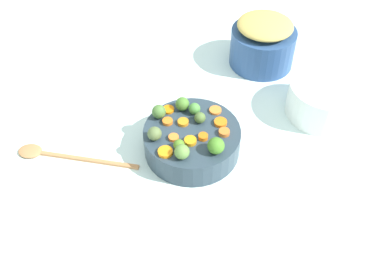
{
  "coord_description": "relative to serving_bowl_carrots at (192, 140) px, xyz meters",
  "views": [
    {
      "loc": [
        -0.52,
        0.53,
        0.89
      ],
      "look_at": [
        0.02,
        -0.02,
        0.1
      ],
      "focal_mm": 40.59,
      "sensor_mm": 36.0,
      "label": 1
    }
  ],
  "objects": [
    {
      "name": "brussels_sprout_4",
      "position": [
        0.01,
        -0.04,
        0.05
      ],
      "size": [
        0.03,
        0.03,
        0.03
      ],
      "primitive_type": "sphere",
      "color": "#4E6B32",
      "rests_on": "serving_bowl_carrots"
    },
    {
      "name": "casserole_dish",
      "position": [
        -0.17,
        -0.37,
        0.01
      ],
      "size": [
        0.21,
        0.21,
        0.1
      ],
      "primitive_type": "cylinder",
      "color": "white",
      "rests_on": "tabletop"
    },
    {
      "name": "wooden_spoon",
      "position": [
        0.25,
        0.27,
        -0.03
      ],
      "size": [
        0.29,
        0.21,
        0.01
      ],
      "color": "#B87B4C",
      "rests_on": "tabletop"
    },
    {
      "name": "tabletop",
      "position": [
        -0.02,
        0.02,
        -0.05
      ],
      "size": [
        2.4,
        2.4,
        0.02
      ],
      "primitive_type": "cube",
      "color": "silver",
      "rests_on": "ground"
    },
    {
      "name": "brussels_sprout_1",
      "position": [
        0.05,
        0.08,
        0.05
      ],
      "size": [
        0.04,
        0.04,
        0.04
      ],
      "primitive_type": "sphere",
      "color": "#596C3D",
      "rests_on": "serving_bowl_carrots"
    },
    {
      "name": "carrot_slice_8",
      "position": [
        0.01,
        -0.1,
        0.04
      ],
      "size": [
        0.04,
        0.04,
        0.01
      ],
      "primitive_type": "cylinder",
      "rotation": [
        0.0,
        0.0,
        1.18
      ],
      "color": "orange",
      "rests_on": "serving_bowl_carrots"
    },
    {
      "name": "brussels_sprout_0",
      "position": [
        0.1,
        0.02,
        0.06
      ],
      "size": [
        0.04,
        0.04,
        0.04
      ],
      "primitive_type": "sphere",
      "color": "#4B7335",
      "rests_on": "serving_bowl_carrots"
    },
    {
      "name": "carrot_slice_0",
      "position": [
        -0.04,
        -0.0,
        0.04
      ],
      "size": [
        0.03,
        0.03,
        0.01
      ],
      "primitive_type": "cylinder",
      "rotation": [
        0.0,
        0.0,
        1.38
      ],
      "color": "orange",
      "rests_on": "serving_bowl_carrots"
    },
    {
      "name": "serving_bowl_carrots",
      "position": [
        0.0,
        0.0,
        0.0
      ],
      "size": [
        0.25,
        0.25,
        0.07
      ],
      "primitive_type": "cylinder",
      "color": "#2B3B48",
      "rests_on": "tabletop"
    },
    {
      "name": "carrot_slice_6",
      "position": [
        -0.03,
        0.03,
        0.04
      ],
      "size": [
        0.04,
        0.04,
        0.01
      ],
      "primitive_type": "cylinder",
      "rotation": [
        0.0,
        0.0,
        5.77
      ],
      "color": "orange",
      "rests_on": "serving_bowl_carrots"
    },
    {
      "name": "carrot_slice_9",
      "position": [
        -0.04,
        -0.07,
        0.04
      ],
      "size": [
        0.05,
        0.05,
        0.01
      ],
      "primitive_type": "cylinder",
      "rotation": [
        0.0,
        0.0,
        2.49
      ],
      "color": "orange",
      "rests_on": "serving_bowl_carrots"
    },
    {
      "name": "brussels_sprout_5",
      "position": [
        -0.02,
        0.07,
        0.05
      ],
      "size": [
        0.03,
        0.03,
        0.03
      ],
      "primitive_type": "sphere",
      "color": "#4F7B25",
      "rests_on": "serving_bowl_carrots"
    },
    {
      "name": "carrot_slice_3",
      "position": [
        -0.07,
        -0.05,
        0.04
      ],
      "size": [
        0.04,
        0.04,
        0.01
      ],
      "primitive_type": "cylinder",
      "rotation": [
        0.0,
        0.0,
        5.52
      ],
      "color": "orange",
      "rests_on": "serving_bowl_carrots"
    },
    {
      "name": "carrot_slice_1",
      "position": [
        0.04,
        -0.0,
        0.04
      ],
      "size": [
        0.04,
        0.04,
        0.01
      ],
      "primitive_type": "cylinder",
      "rotation": [
        0.0,
        0.0,
        1.29
      ],
      "color": "orange",
      "rests_on": "serving_bowl_carrots"
    },
    {
      "name": "metal_pot",
      "position": [
        0.11,
        -0.43,
        0.02
      ],
      "size": [
        0.21,
        0.21,
        0.12
      ],
      "primitive_type": "cylinder",
      "color": "navy",
      "rests_on": "tabletop"
    },
    {
      "name": "carrot_slice_7",
      "position": [
        0.01,
        0.05,
        0.04
      ],
      "size": [
        0.04,
        0.04,
        0.01
      ],
      "primitive_type": "cylinder",
      "rotation": [
        0.0,
        0.0,
        0.61
      ],
      "color": "orange",
      "rests_on": "serving_bowl_carrots"
    },
    {
      "name": "carrot_slice_2",
      "position": [
        -0.01,
        0.1,
        0.04
      ],
      "size": [
        0.05,
        0.05,
        0.01
      ],
      "primitive_type": "cylinder",
      "rotation": [
        0.0,
        0.0,
        1.9
      ],
      "color": "orange",
      "rests_on": "serving_bowl_carrots"
    },
    {
      "name": "brussels_sprout_6",
      "position": [
        -0.04,
        0.08,
        0.06
      ],
      "size": [
        0.04,
        0.04,
        0.04
      ],
      "primitive_type": "sphere",
      "color": "#5F873E",
      "rests_on": "serving_bowl_carrots"
    },
    {
      "name": "brussels_sprout_7",
      "position": [
        -0.09,
        0.01,
        0.06
      ],
      "size": [
        0.04,
        0.04,
        0.04
      ],
      "primitive_type": "sphere",
      "color": "#457E25",
      "rests_on": "serving_bowl_carrots"
    },
    {
      "name": "brussels_sprout_2",
      "position": [
        0.08,
        -0.04,
        0.06
      ],
      "size": [
        0.04,
        0.04,
        0.04
      ],
      "primitive_type": "sphere",
      "color": "#497A2D",
      "rests_on": "serving_bowl_carrots"
    },
    {
      "name": "stuffing_mound",
      "position": [
        0.11,
        -0.43,
        0.11
      ],
      "size": [
        0.17,
        0.17,
        0.04
      ],
      "primitive_type": "ellipsoid",
      "color": "tan",
      "rests_on": "metal_pot"
    },
    {
      "name": "carrot_slice_4",
      "position": [
        0.07,
        0.03,
        0.04
      ],
      "size": [
        0.04,
        0.04,
        0.01
      ],
      "primitive_type": "cylinder",
      "rotation": [
        0.0,
        0.0,
        4.08
      ],
      "color": "orange",
      "rests_on": "serving_bowl_carrots"
    },
    {
      "name": "brussels_sprout_3",
      "position": [
        0.04,
        -0.05,
        0.05
      ],
      "size": [
        0.03,
        0.03,
        0.03
      ],
      "primitive_type": "sphere",
      "color": "#48863A",
      "rests_on": "serving_bowl_carrots"
    },
    {
      "name": "carrot_slice_5",
      "position": [
        0.1,
        -0.01,
        0.04
      ],
      "size": [
        0.03,
        0.03,
        0.01
      ],
      "primitive_type": "cylinder",
      "rotation": [
        0.0,
        0.0,
        3.23
      ],
      "color": "orange",
      "rests_on": "serving_bowl_carrots"
    }
  ]
}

